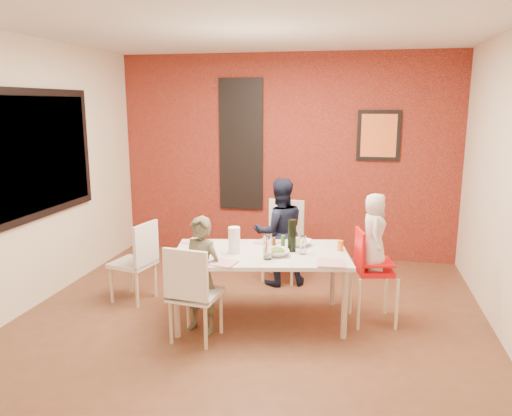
% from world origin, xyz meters
% --- Properties ---
extents(ground, '(4.50, 4.50, 0.00)m').
position_xyz_m(ground, '(0.00, 0.00, 0.00)').
color(ground, brown).
rests_on(ground, ground).
extents(ceiling, '(4.50, 4.50, 0.02)m').
position_xyz_m(ceiling, '(0.00, 0.00, 2.70)').
color(ceiling, silver).
rests_on(ceiling, wall_back).
extents(wall_back, '(4.50, 0.02, 2.70)m').
position_xyz_m(wall_back, '(0.00, 2.25, 1.35)').
color(wall_back, '#F3E4C9').
rests_on(wall_back, ground).
extents(wall_front, '(4.50, 0.02, 2.70)m').
position_xyz_m(wall_front, '(0.00, -2.25, 1.35)').
color(wall_front, '#F3E4C9').
rests_on(wall_front, ground).
extents(wall_left, '(0.02, 4.50, 2.70)m').
position_xyz_m(wall_left, '(-2.25, 0.00, 1.35)').
color(wall_left, '#F3E4C9').
rests_on(wall_left, ground).
extents(brick_accent_wall, '(4.50, 0.02, 2.70)m').
position_xyz_m(brick_accent_wall, '(0.00, 2.23, 1.35)').
color(brick_accent_wall, maroon).
rests_on(brick_accent_wall, ground).
extents(picture_window_frame, '(0.05, 1.70, 1.30)m').
position_xyz_m(picture_window_frame, '(-2.22, 0.20, 1.55)').
color(picture_window_frame, black).
rests_on(picture_window_frame, wall_left).
extents(picture_window_pane, '(0.02, 1.55, 1.15)m').
position_xyz_m(picture_window_pane, '(-2.21, 0.20, 1.55)').
color(picture_window_pane, black).
rests_on(picture_window_pane, wall_left).
extents(glassblock_strip, '(0.55, 0.03, 1.70)m').
position_xyz_m(glassblock_strip, '(-0.60, 2.21, 1.50)').
color(glassblock_strip, silver).
rests_on(glassblock_strip, wall_back).
extents(glassblock_surround, '(0.60, 0.03, 1.76)m').
position_xyz_m(glassblock_surround, '(-0.60, 2.21, 1.50)').
color(glassblock_surround, black).
rests_on(glassblock_surround, wall_back).
extents(art_print_frame, '(0.54, 0.03, 0.64)m').
position_xyz_m(art_print_frame, '(1.20, 2.21, 1.65)').
color(art_print_frame, black).
rests_on(art_print_frame, wall_back).
extents(art_print_canvas, '(0.44, 0.01, 0.54)m').
position_xyz_m(art_print_canvas, '(1.20, 2.19, 1.65)').
color(art_print_canvas, orange).
rests_on(art_print_canvas, wall_back).
extents(dining_table, '(1.77, 1.19, 0.68)m').
position_xyz_m(dining_table, '(0.10, 0.06, 0.62)').
color(dining_table, silver).
rests_on(dining_table, ground).
extents(chair_near, '(0.45, 0.45, 0.87)m').
position_xyz_m(chair_near, '(-0.40, -0.52, 0.49)').
color(chair_near, silver).
rests_on(chair_near, ground).
extents(chair_far, '(0.48, 0.48, 0.93)m').
position_xyz_m(chair_far, '(0.13, 1.31, 0.52)').
color(chair_far, white).
rests_on(chair_far, ground).
extents(chair_left, '(0.47, 0.47, 0.85)m').
position_xyz_m(chair_left, '(-1.24, 0.26, 0.48)').
color(chair_left, silver).
rests_on(chair_left, ground).
extents(high_chair, '(0.45, 0.45, 0.91)m').
position_xyz_m(high_chair, '(1.11, 0.22, 0.54)').
color(high_chair, red).
rests_on(high_chair, ground).
extents(child_near, '(0.45, 0.37, 1.07)m').
position_xyz_m(child_near, '(-0.39, -0.28, 0.54)').
color(child_near, '#514D3A').
rests_on(child_near, ground).
extents(child_far, '(0.73, 0.66, 1.23)m').
position_xyz_m(child_far, '(0.12, 1.07, 0.62)').
color(child_far, black).
rests_on(child_far, ground).
extents(toddler, '(0.24, 0.35, 0.71)m').
position_xyz_m(toddler, '(1.13, 0.23, 0.89)').
color(toddler, silver).
rests_on(toddler, high_chair).
extents(plate_near_left, '(0.24, 0.24, 0.01)m').
position_xyz_m(plate_near_left, '(-0.15, -0.35, 0.68)').
color(plate_near_left, silver).
rests_on(plate_near_left, dining_table).
extents(plate_far_mid, '(0.29, 0.29, 0.01)m').
position_xyz_m(plate_far_mid, '(0.10, 0.39, 0.68)').
color(plate_far_mid, silver).
rests_on(plate_far_mid, dining_table).
extents(plate_near_right, '(0.26, 0.26, 0.01)m').
position_xyz_m(plate_near_right, '(0.77, -0.16, 0.68)').
color(plate_near_right, silver).
rests_on(plate_near_right, dining_table).
extents(plate_far_left, '(0.26, 0.26, 0.01)m').
position_xyz_m(plate_far_left, '(-0.61, 0.27, 0.68)').
color(plate_far_left, white).
rests_on(plate_far_left, dining_table).
extents(salad_bowl_a, '(0.30, 0.30, 0.06)m').
position_xyz_m(salad_bowl_a, '(0.26, -0.01, 0.71)').
color(salad_bowl_a, white).
rests_on(salad_bowl_a, dining_table).
extents(salad_bowl_b, '(0.27, 0.27, 0.06)m').
position_xyz_m(salad_bowl_b, '(0.43, 0.35, 0.71)').
color(salad_bowl_b, white).
rests_on(salad_bowl_b, dining_table).
extents(wine_bottle, '(0.08, 0.08, 0.31)m').
position_xyz_m(wine_bottle, '(0.38, 0.15, 0.83)').
color(wine_bottle, black).
rests_on(wine_bottle, dining_table).
extents(wine_glass_a, '(0.08, 0.08, 0.22)m').
position_xyz_m(wine_glass_a, '(0.20, -0.13, 0.79)').
color(wine_glass_a, white).
rests_on(wine_glass_a, dining_table).
extents(wine_glass_b, '(0.06, 0.06, 0.18)m').
position_xyz_m(wine_glass_b, '(0.49, 0.08, 0.77)').
color(wine_glass_b, white).
rests_on(wine_glass_b, dining_table).
extents(paper_towel_roll, '(0.11, 0.11, 0.25)m').
position_xyz_m(paper_towel_roll, '(-0.14, -0.01, 0.80)').
color(paper_towel_roll, white).
rests_on(paper_towel_roll, dining_table).
extents(condiment_red, '(0.03, 0.03, 0.13)m').
position_xyz_m(condiment_red, '(0.19, 0.02, 0.75)').
color(condiment_red, red).
rests_on(condiment_red, dining_table).
extents(condiment_green, '(0.04, 0.04, 0.15)m').
position_xyz_m(condiment_green, '(0.29, 0.15, 0.75)').
color(condiment_green, '#356E24').
rests_on(condiment_green, dining_table).
extents(condiment_brown, '(0.03, 0.03, 0.13)m').
position_xyz_m(condiment_brown, '(0.21, 0.14, 0.74)').
color(condiment_brown, brown).
rests_on(condiment_brown, dining_table).
extents(sippy_cup, '(0.06, 0.06, 0.10)m').
position_xyz_m(sippy_cup, '(0.82, 0.26, 0.73)').
color(sippy_cup, orange).
rests_on(sippy_cup, dining_table).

